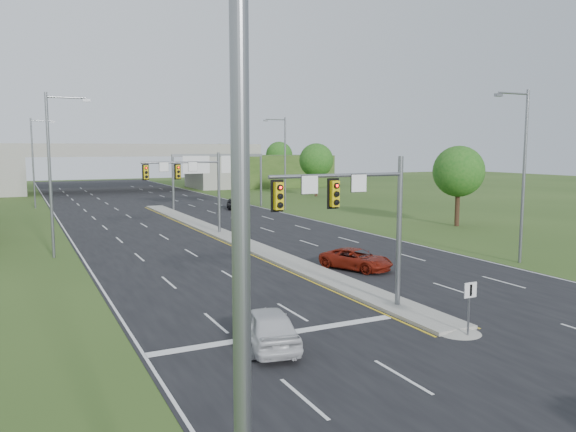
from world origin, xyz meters
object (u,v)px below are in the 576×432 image
at_px(sign_gantry, 217,166).
at_px(car_white, 267,326).
at_px(signal_mast_near, 358,209).
at_px(keep_right_sign, 470,300).
at_px(signal_mast_far, 193,180).
at_px(car_far_c, 234,203).
at_px(overpass, 115,170).
at_px(car_far_a, 356,259).

distance_m(sign_gantry, car_white, 49.22).
distance_m(signal_mast_near, keep_right_sign, 5.94).
xyz_separation_m(signal_mast_far, keep_right_sign, (2.26, -29.45, -3.21)).
distance_m(signal_mast_near, car_far_c, 44.78).
bearing_deg(sign_gantry, overpass, 100.79).
distance_m(keep_right_sign, sign_gantry, 50.04).
distance_m(signal_mast_far, overpass, 55.13).
bearing_deg(car_far_a, keep_right_sign, -126.81).
relative_size(keep_right_sign, overpass, 0.03).
bearing_deg(keep_right_sign, overpass, 90.00).
relative_size(signal_mast_far, overpass, 0.09).
relative_size(signal_mast_near, signal_mast_far, 1.00).
relative_size(signal_mast_far, car_far_c, 1.75).
bearing_deg(sign_gantry, car_far_a, -95.96).
height_order(keep_right_sign, sign_gantry, sign_gantry).
xyz_separation_m(signal_mast_far, car_far_c, (10.44, 18.36, -4.02)).
relative_size(signal_mast_near, car_far_a, 1.54).
bearing_deg(overpass, car_far_a, -87.77).
distance_m(signal_mast_near, signal_mast_far, 25.00).
bearing_deg(overpass, keep_right_sign, -90.00).
distance_m(keep_right_sign, car_far_a, 12.70).
bearing_deg(signal_mast_far, signal_mast_near, -90.00).
relative_size(sign_gantry, overpass, 0.14).
bearing_deg(sign_gantry, signal_mast_far, -114.11).
height_order(signal_mast_near, car_far_c, signal_mast_near).
bearing_deg(signal_mast_near, overpass, 88.38).
distance_m(keep_right_sign, car_far_c, 48.52).
distance_m(overpass, car_white, 82.39).
relative_size(overpass, car_white, 17.86).
xyz_separation_m(keep_right_sign, car_white, (-7.49, 2.53, -0.73)).
bearing_deg(keep_right_sign, signal_mast_far, 94.39).
height_order(signal_mast_near, signal_mast_far, same).
xyz_separation_m(car_far_a, car_far_c, (5.36, 35.46, 0.05)).
distance_m(signal_mast_far, keep_right_sign, 29.71).
xyz_separation_m(signal_mast_near, sign_gantry, (8.95, 44.99, 0.51)).
bearing_deg(car_far_a, car_far_c, 57.43).
height_order(signal_mast_far, car_far_a, signal_mast_far).
bearing_deg(car_far_a, signal_mast_far, 82.56).
bearing_deg(signal_mast_far, sign_gantry, 65.89).
relative_size(signal_mast_near, car_white, 1.56).
xyz_separation_m(keep_right_sign, overpass, (0.00, 84.53, 2.04)).
distance_m(signal_mast_far, car_far_a, 18.29).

